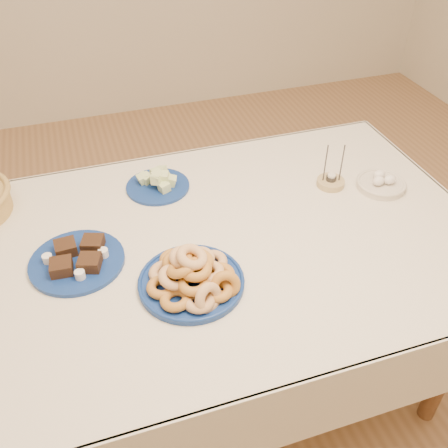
{
  "coord_description": "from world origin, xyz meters",
  "views": [
    {
      "loc": [
        -0.35,
        -1.13,
        1.78
      ],
      "look_at": [
        0.0,
        -0.05,
        0.85
      ],
      "focal_mm": 40.0,
      "sensor_mm": 36.0,
      "label": 1
    }
  ],
  "objects_px": {
    "donut_platter": "(193,277)",
    "candle_holder": "(331,182)",
    "brownie_plate": "(77,259)",
    "egg_bowl": "(381,183)",
    "melon_plate": "(158,182)",
    "dining_table": "(219,263)"
  },
  "relations": [
    {
      "from": "melon_plate",
      "to": "candle_holder",
      "type": "height_order",
      "value": "candle_holder"
    },
    {
      "from": "dining_table",
      "to": "candle_holder",
      "type": "relative_size",
      "value": 10.33
    },
    {
      "from": "brownie_plate",
      "to": "egg_bowl",
      "type": "distance_m",
      "value": 1.07
    },
    {
      "from": "melon_plate",
      "to": "candle_holder",
      "type": "distance_m",
      "value": 0.62
    },
    {
      "from": "melon_plate",
      "to": "egg_bowl",
      "type": "bearing_deg",
      "value": -18.17
    },
    {
      "from": "dining_table",
      "to": "melon_plate",
      "type": "height_order",
      "value": "melon_plate"
    },
    {
      "from": "brownie_plate",
      "to": "candle_holder",
      "type": "height_order",
      "value": "candle_holder"
    },
    {
      "from": "dining_table",
      "to": "egg_bowl",
      "type": "xyz_separation_m",
      "value": [
        0.64,
        0.09,
        0.12
      ]
    },
    {
      "from": "donut_platter",
      "to": "egg_bowl",
      "type": "xyz_separation_m",
      "value": [
        0.77,
        0.26,
        -0.02
      ]
    },
    {
      "from": "donut_platter",
      "to": "melon_plate",
      "type": "height_order",
      "value": "donut_platter"
    },
    {
      "from": "brownie_plate",
      "to": "egg_bowl",
      "type": "xyz_separation_m",
      "value": [
        1.07,
        0.06,
        0.0
      ]
    },
    {
      "from": "egg_bowl",
      "to": "melon_plate",
      "type": "bearing_deg",
      "value": 161.83
    },
    {
      "from": "donut_platter",
      "to": "egg_bowl",
      "type": "bearing_deg",
      "value": 18.6
    },
    {
      "from": "melon_plate",
      "to": "egg_bowl",
      "type": "xyz_separation_m",
      "value": [
        0.76,
        -0.25,
        -0.0
      ]
    },
    {
      "from": "melon_plate",
      "to": "brownie_plate",
      "type": "relative_size",
      "value": 0.78
    },
    {
      "from": "egg_bowl",
      "to": "brownie_plate",
      "type": "bearing_deg",
      "value": -176.63
    },
    {
      "from": "candle_holder",
      "to": "egg_bowl",
      "type": "xyz_separation_m",
      "value": [
        0.16,
        -0.07,
        0.0
      ]
    },
    {
      "from": "dining_table",
      "to": "donut_platter",
      "type": "relative_size",
      "value": 4.42
    },
    {
      "from": "brownie_plate",
      "to": "donut_platter",
      "type": "bearing_deg",
      "value": -32.95
    },
    {
      "from": "dining_table",
      "to": "brownie_plate",
      "type": "height_order",
      "value": "brownie_plate"
    },
    {
      "from": "donut_platter",
      "to": "candle_holder",
      "type": "xyz_separation_m",
      "value": [
        0.6,
        0.33,
        -0.02
      ]
    },
    {
      "from": "donut_platter",
      "to": "candle_holder",
      "type": "distance_m",
      "value": 0.69
    }
  ]
}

